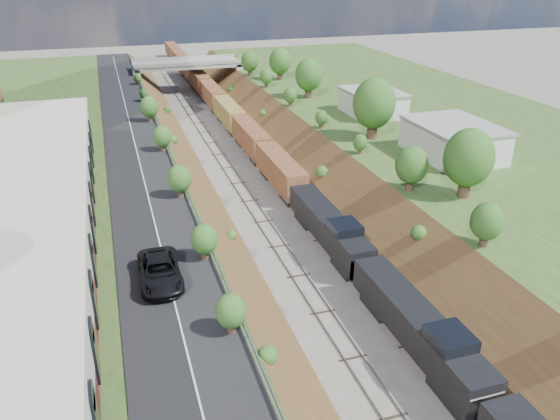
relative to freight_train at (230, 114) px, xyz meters
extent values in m
cube|color=#294D1F|center=(30.40, -30.17, -0.03)|extent=(44.00, 180.00, 5.00)
cube|color=brown|center=(-13.60, -30.17, -2.53)|extent=(10.00, 180.00, 10.00)
cube|color=brown|center=(8.40, -30.17, -2.53)|extent=(10.00, 180.00, 10.00)
cube|color=gray|center=(-5.20, -30.17, -2.44)|extent=(1.58, 180.00, 0.18)
cube|color=gray|center=(0.00, -30.17, -2.44)|extent=(1.58, 180.00, 0.18)
cube|color=black|center=(-18.10, -30.17, 2.52)|extent=(8.00, 180.00, 0.10)
cube|color=#99999E|center=(-14.00, -30.17, 3.02)|extent=(0.06, 171.00, 0.30)
cube|color=maroon|center=(-30.60, -52.17, 3.57)|extent=(14.00, 62.00, 2.20)
cube|color=gray|center=(-14.10, 31.83, 0.57)|extent=(1.50, 8.00, 6.20)
cube|color=gray|center=(8.90, 31.83, 0.57)|extent=(1.50, 8.00, 6.20)
cube|color=gray|center=(-2.60, 31.83, 3.67)|extent=(24.00, 8.00, 1.00)
cube|color=gray|center=(-2.60, 27.83, 4.47)|extent=(24.00, 0.30, 0.80)
cube|color=gray|center=(-2.60, 35.83, 4.47)|extent=(24.00, 0.30, 0.80)
cube|color=silver|center=(20.90, -38.17, 4.47)|extent=(9.00, 12.00, 4.00)
cube|color=silver|center=(20.40, -16.17, 4.27)|extent=(8.00, 10.00, 3.60)
cylinder|color=#473323|center=(14.40, -50.17, 3.78)|extent=(1.30, 1.30, 2.62)
ellipsoid|color=#245D20|center=(14.40, -50.17, 6.93)|extent=(5.25, 5.25, 6.30)
cylinder|color=#473323|center=(-14.40, -70.17, 3.08)|extent=(0.66, 0.66, 1.22)
ellipsoid|color=#245D20|center=(-14.40, -70.17, 4.55)|extent=(2.45, 2.45, 2.94)
cube|color=black|center=(0.00, -65.57, -0.26)|extent=(2.89, 17.33, 2.74)
cube|color=black|center=(0.00, -47.24, -0.26)|extent=(2.89, 17.33, 2.74)
cube|color=brown|center=(0.00, 24.18, 0.10)|extent=(2.89, 123.51, 3.47)
imported|color=black|center=(-18.73, -57.64, 3.54)|extent=(3.36, 7.04, 1.94)
camera|label=1|loc=(-20.95, -95.69, 26.01)|focal=35.00mm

